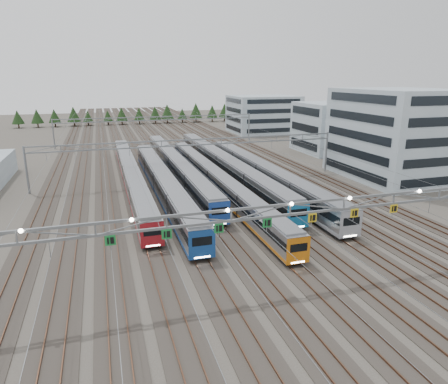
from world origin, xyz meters
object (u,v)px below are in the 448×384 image
object	(u,v)px
train_d	(215,179)
depot_bldg_north	(263,114)
train_c	(176,166)
gantry_near	(290,212)
gantry_mid	(192,147)
gantry_far	(157,122)
depot_bldg_south	(398,134)
train_e	(224,165)
train_f	(264,174)
depot_bldg_mid	(329,128)
train_a	(131,174)
train_b	(162,182)

from	to	relation	value
train_d	depot_bldg_north	bearing A→B (deg)	61.34
train_c	gantry_near	distance (m)	45.16
gantry_mid	gantry_far	world-z (taller)	same
depot_bldg_south	train_e	bearing A→B (deg)	161.12
train_f	train_c	bearing A→B (deg)	138.76
train_c	gantry_near	world-z (taller)	gantry_near
train_e	depot_bldg_north	xyz separation A→B (m)	(32.17, 57.52, 4.03)
train_e	train_f	world-z (taller)	train_e
depot_bldg_north	train_e	bearing A→B (deg)	-119.22
depot_bldg_mid	train_f	bearing A→B (deg)	-137.43
train_a	train_e	xyz separation A→B (m)	(18.00, 1.84, 0.23)
train_e	depot_bldg_mid	world-z (taller)	depot_bldg_mid
train_c	train_d	xyz separation A→B (m)	(4.50, -11.79, -0.17)
train_a	train_d	distance (m)	15.55
train_b	gantry_near	distance (m)	34.03
gantry_near	train_c	bearing A→B (deg)	92.81
train_e	train_f	size ratio (longest dim) A/B	1.19
train_f	depot_bldg_south	xyz separation A→B (m)	(26.78, -1.10, 6.14)
train_e	depot_bldg_north	distance (m)	66.03
train_a	depot_bldg_north	distance (m)	77.84
depot_bldg_mid	depot_bldg_north	size ratio (longest dim) A/B	0.73
train_c	train_e	xyz separation A→B (m)	(9.00, -2.23, 0.11)
gantry_near	depot_bldg_south	size ratio (longest dim) A/B	2.56
depot_bldg_north	train_c	bearing A→B (deg)	-126.67
gantry_near	depot_bldg_mid	distance (m)	72.10
train_e	depot_bldg_mid	size ratio (longest dim) A/B	3.96
train_e	gantry_mid	xyz separation A→B (m)	(-6.75, -2.48, 4.17)
depot_bldg_north	train_f	bearing A→B (deg)	-112.40
train_d	gantry_mid	distance (m)	8.65
train_a	gantry_far	world-z (taller)	gantry_far
train_d	gantry_near	size ratio (longest dim) A/B	1.10
train_d	gantry_far	xyz separation A→B (m)	(-2.25, 52.08, 4.44)
train_b	depot_bldg_north	bearing A→B (deg)	55.77
depot_bldg_mid	train_b	bearing A→B (deg)	-150.43
train_a	train_f	distance (m)	23.80
train_d	train_f	size ratio (longest dim) A/B	1.16
train_b	train_d	distance (m)	9.00
train_b	gantry_mid	xyz separation A→B (m)	(6.75, 7.12, 4.25)
depot_bldg_mid	train_d	bearing A→B (deg)	-144.99
gantry_mid	depot_bldg_south	size ratio (longest dim) A/B	2.56
train_b	gantry_far	world-z (taller)	gantry_far
train_e	train_d	bearing A→B (deg)	-115.21
gantry_far	depot_bldg_south	world-z (taller)	depot_bldg_south
depot_bldg_mid	train_a	bearing A→B (deg)	-159.82
gantry_far	train_b	bearing A→B (deg)	-97.38
gantry_far	depot_bldg_south	size ratio (longest dim) A/B	2.56
train_d	train_f	distance (m)	9.00
train_b	depot_bldg_south	bearing A→B (deg)	-1.40
train_a	depot_bldg_south	xyz separation A→B (m)	(49.28, -8.86, 6.34)
train_b	gantry_far	size ratio (longest dim) A/B	0.96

